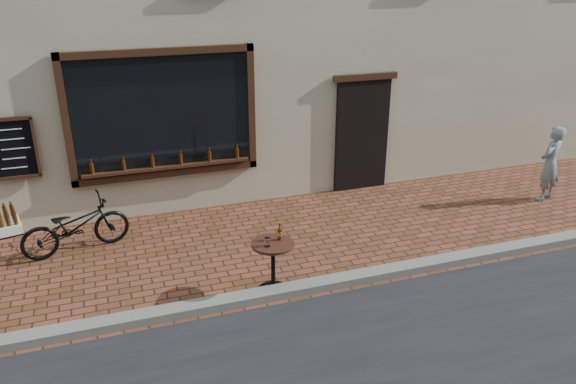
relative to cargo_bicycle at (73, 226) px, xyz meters
name	(u,v)px	position (x,y,z in m)	size (l,w,h in m)	color
ground	(343,292)	(3.53, -2.46, -0.45)	(90.00, 90.00, 0.00)	#532F1B
kerb	(337,281)	(3.53, -2.26, -0.39)	(90.00, 0.25, 0.12)	slate
cargo_bicycle	(73,226)	(0.00, 0.00, 0.00)	(1.98, 0.95, 0.93)	black
bistro_table	(273,257)	(2.63, -2.11, 0.09)	(0.59, 0.59, 1.01)	black
pedestrian	(550,164)	(8.57, -0.70, 0.28)	(0.53, 0.35, 1.46)	gray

